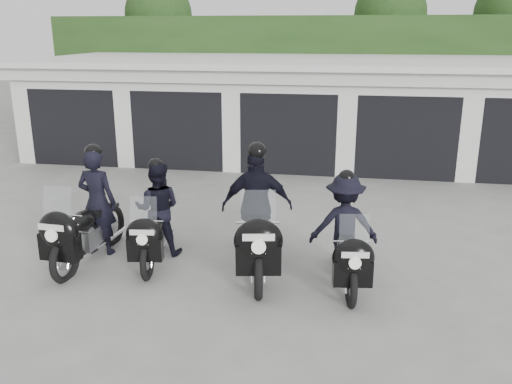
% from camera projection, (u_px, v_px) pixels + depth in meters
% --- Properties ---
extents(ground, '(80.00, 80.00, 0.00)m').
position_uv_depth(ground, '(252.00, 251.00, 9.73)').
color(ground, gray).
rests_on(ground, ground).
extents(garage_block, '(16.40, 6.80, 2.96)m').
position_uv_depth(garage_block, '(297.00, 109.00, 16.92)').
color(garage_block, silver).
rests_on(garage_block, ground).
extents(background_vegetation, '(20.00, 3.90, 5.80)m').
position_uv_depth(background_vegetation, '(320.00, 57.00, 21.06)').
color(background_vegetation, '#1C3814').
rests_on(background_vegetation, ground).
extents(police_bike_a, '(0.80, 2.34, 2.03)m').
position_uv_depth(police_bike_a, '(88.00, 215.00, 9.16)').
color(police_bike_a, black).
rests_on(police_bike_a, ground).
extents(police_bike_b, '(0.91, 2.05, 1.79)m').
position_uv_depth(police_bike_b, '(156.00, 216.00, 9.27)').
color(police_bike_b, black).
rests_on(police_bike_b, ground).
extents(police_bike_c, '(1.28, 2.46, 2.16)m').
position_uv_depth(police_bike_c, '(257.00, 216.00, 8.81)').
color(police_bike_c, black).
rests_on(police_bike_c, ground).
extents(police_bike_d, '(1.15, 2.07, 1.81)m').
position_uv_depth(police_bike_d, '(345.00, 233.00, 8.45)').
color(police_bike_d, black).
rests_on(police_bike_d, ground).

